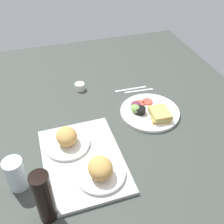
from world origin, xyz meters
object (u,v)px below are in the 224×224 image
Objects in this scene: soda_bottle at (44,198)px; knife at (131,89)px; fork at (139,91)px; plate_with_salad at (149,111)px; drinking_glass at (16,174)px; serving_tray at (83,160)px; bread_plate_near at (100,170)px; espresso_cup at (80,87)px; bread_plate_far at (67,140)px.

soda_bottle is 85.92cm from knife.
plate_with_salad is at bearing 87.28° from fork.
drinking_glass is at bearing 111.27° from plate_with_salad.
fork is (41.59, -41.82, -0.55)cm from serving_tray.
drinking_glass is 0.73× the size of knife.
plate_with_salad is at bearing -68.73° from drinking_glass.
bread_plate_near is 64.03cm from fork.
serving_tray is at bearing 48.77° from fork.
plate_with_salad is at bearing 95.28° from knife.
drinking_glass is (-25.57, 65.70, 5.34)cm from plate_with_salad.
plate_with_salad is 43.86cm from espresso_cup.
knife is (34.54, -42.66, -4.44)cm from bread_plate_far.
bread_plate_far is 1.46× the size of drinking_glass.
bread_plate_far is 0.89× the size of soda_bottle.
serving_tray is 1.98× the size of soda_bottle.
soda_bottle is 86.31cm from fork.
knife is (65.48, -54.50, -11.11)cm from soda_bottle.
bread_plate_near is (-10.54, -4.94, 4.18)cm from serving_tray.
bread_plate_near is 24.80cm from soda_bottle.
espresso_cup is (42.96, -14.33, -2.69)cm from bread_plate_far.
soda_bottle is 1.20× the size of knife.
serving_tray is at bearing 25.12° from bread_plate_near.
bread_plate_near is at bearing 58.65° from fork.
knife is at bearing -39.77° from soda_bottle.
drinking_glass is at bearing 30.56° from soda_bottle.
serving_tray is at bearing 51.12° from knife.
soda_bottle is (-16.26, -9.60, 4.38)cm from drinking_glass.
knife is at bearing -51.00° from bread_plate_far.
plate_with_salad is 2.18× the size of drinking_glass.
fork is at bearing 144.55° from knife.
knife is at bearing -106.55° from espresso_cup.
serving_tray is 53.87cm from espresso_cup.
plate_with_salad is (31.48, -34.47, -3.35)cm from bread_plate_near.
serving_tray is 28.74cm from soda_bottle.
bread_plate_far is at bearing 37.99° from fork.
knife is at bearing -32.94° from fork.
espresso_cup is at bearing -18.44° from bread_plate_far.
drinking_glass reaches higher than fork.
serving_tray is 11.81cm from bread_plate_far.
plate_with_salad is 23.74cm from knife.
serving_tray is 2.22× the size of bread_plate_far.
bread_plate_far reaches higher than knife.
plate_with_salad is (20.94, -39.42, 0.83)cm from serving_tray.
bread_plate_near is 1.19× the size of fork.
espresso_cup is at bearing -10.15° from serving_tray.
drinking_glass is at bearing 99.99° from serving_tray.
soda_bottle is at bearing 115.58° from bread_plate_near.
fork is at bearing -6.64° from plate_with_salad.
bread_plate_near is at bearing 132.40° from plate_with_salad.
plate_with_salad reaches higher than serving_tray.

